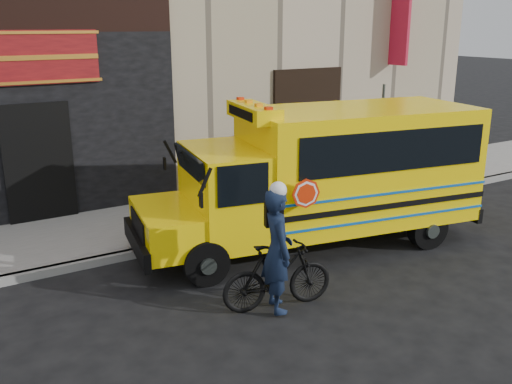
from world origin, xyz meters
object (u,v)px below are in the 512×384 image
at_px(bicycle, 278,276).
at_px(cyclist, 277,253).
at_px(school_bus, 328,172).
at_px(sign_pole, 381,139).

bearing_deg(bicycle, cyclist, 153.79).
distance_m(school_bus, cyclist, 3.12).
relative_size(school_bus, sign_pole, 2.43).
distance_m(school_bus, sign_pole, 3.18).
xyz_separation_m(sign_pole, cyclist, (-5.22, -3.40, -0.66)).
xyz_separation_m(school_bus, cyclist, (-2.42, -1.89, -0.54)).
relative_size(bicycle, cyclist, 0.93).
bearing_deg(bicycle, sign_pole, -45.52).
height_order(school_bus, cyclist, school_bus).
relative_size(school_bus, bicycle, 3.96).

